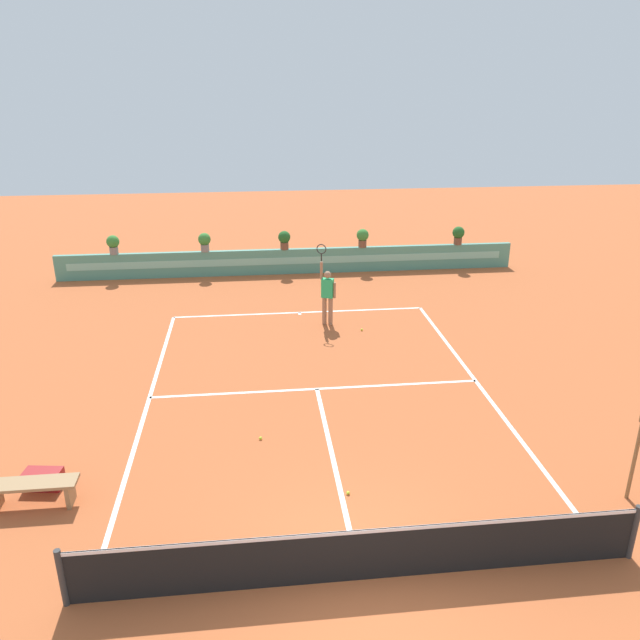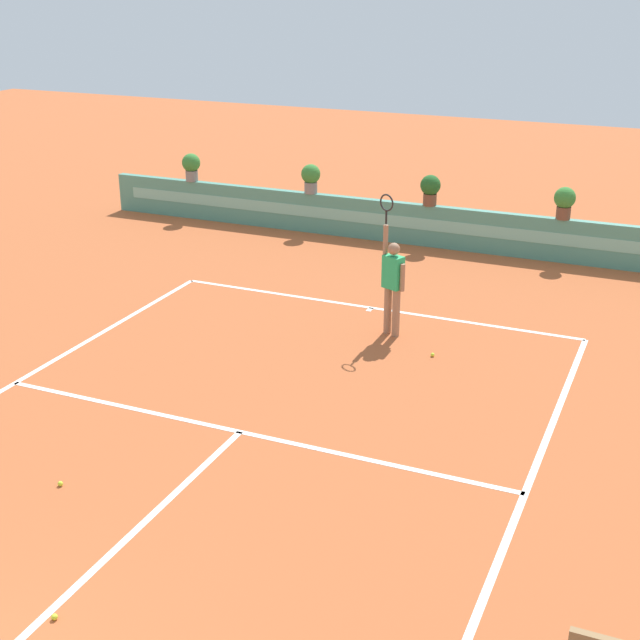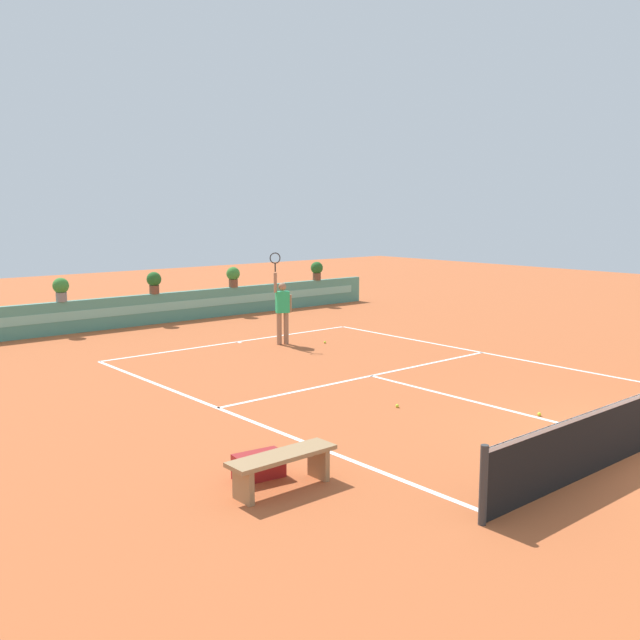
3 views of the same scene
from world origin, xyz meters
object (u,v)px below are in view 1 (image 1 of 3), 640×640
object	(u,v)px
bench_courtside	(32,488)
potted_plant_left	(204,241)
tennis_player	(327,293)
potted_plant_far_left	(113,243)
potted_plant_centre	(284,239)
potted_plant_right	(363,237)
tennis_ball_mid_court	(362,330)
potted_plant_far_right	(458,234)
tennis_ball_near_baseline	(348,493)
tennis_ball_by_sideline	(261,438)
gear_bag	(43,479)

from	to	relation	value
bench_courtside	potted_plant_left	world-z (taller)	potted_plant_left
tennis_player	potted_plant_far_left	distance (m)	9.40
potted_plant_centre	bench_courtside	bearing A→B (deg)	-111.03
potted_plant_right	potted_plant_centre	bearing A→B (deg)	180.00
tennis_ball_mid_court	potted_plant_far_right	bearing A→B (deg)	51.48
tennis_ball_near_baseline	potted_plant_left	xyz separation A→B (m)	(-3.43, 14.27, 1.38)
bench_courtside	potted_plant_left	size ratio (longest dim) A/B	2.21
tennis_ball_by_sideline	potted_plant_right	xyz separation A→B (m)	(4.35, 12.19, 1.38)
potted_plant_right	potted_plant_far_right	bearing A→B (deg)	0.00
tennis_ball_near_baseline	potted_plant_centre	distance (m)	14.34
tennis_ball_near_baseline	tennis_player	bearing A→B (deg)	85.60
potted_plant_left	tennis_ball_mid_court	bearing A→B (deg)	-51.09
tennis_ball_near_baseline	potted_plant_far_left	distance (m)	15.89
potted_plant_centre	tennis_player	bearing A→B (deg)	-79.82
tennis_ball_by_sideline	potted_plant_far_left	bearing A→B (deg)	113.41
gear_bag	tennis_ball_by_sideline	world-z (taller)	gear_bag
gear_bag	potted_plant_centre	world-z (taller)	potted_plant_centre
gear_bag	potted_plant_centre	xyz separation A→B (m)	(5.37, 13.41, 1.23)
bench_courtside	tennis_ball_mid_court	size ratio (longest dim) A/B	23.53
gear_bag	bench_courtside	bearing A→B (deg)	-90.14
bench_courtside	potted_plant_far_left	distance (m)	14.05
bench_courtside	potted_plant_far_left	world-z (taller)	potted_plant_far_left
tennis_ball_mid_court	potted_plant_far_right	world-z (taller)	potted_plant_far_right
bench_courtside	tennis_player	xyz separation A→B (m)	(6.38, 8.34, 0.67)
gear_bag	tennis_ball_near_baseline	bearing A→B (deg)	-8.60
potted_plant_far_right	tennis_ball_near_baseline	bearing A→B (deg)	-115.05
potted_plant_right	potted_plant_far_left	bearing A→B (deg)	180.00
bench_courtside	gear_bag	distance (m)	0.59
tennis_ball_mid_court	tennis_ball_by_sideline	world-z (taller)	same
potted_plant_far_right	potted_plant_left	distance (m)	10.10
tennis_player	tennis_ball_near_baseline	xyz separation A→B (m)	(-0.67, -8.65, -1.02)
potted_plant_far_right	tennis_player	bearing A→B (deg)	-136.87
gear_bag	potted_plant_centre	size ratio (longest dim) A/B	0.97
tennis_ball_mid_court	potted_plant_left	distance (m)	8.21
potted_plant_far_left	potted_plant_left	world-z (taller)	same
tennis_ball_near_baseline	potted_plant_right	bearing A→B (deg)	79.05
tennis_ball_near_baseline	potted_plant_far_left	size ratio (longest dim) A/B	0.09
tennis_ball_by_sideline	potted_plant_left	size ratio (longest dim) A/B	0.09
potted_plant_right	potted_plant_left	bearing A→B (deg)	180.00
potted_plant_far_left	potted_plant_left	xyz separation A→B (m)	(3.43, 0.00, 0.00)
bench_courtside	potted_plant_far_right	xyz separation A→B (m)	(12.38, 13.96, 1.04)
gear_bag	potted_plant_right	xyz separation A→B (m)	(8.47, 13.41, 1.23)
tennis_player	potted_plant_far_left	xyz separation A→B (m)	(-7.53, 5.62, 0.36)
potted_plant_left	tennis_ball_near_baseline	bearing A→B (deg)	-76.50
bench_courtside	gear_bag	world-z (taller)	bench_courtside
bench_courtside	gear_bag	bearing A→B (deg)	89.86
potted_plant_far_left	potted_plant_left	size ratio (longest dim) A/B	1.00
tennis_player	potted_plant_far_right	size ratio (longest dim) A/B	3.57
tennis_ball_mid_court	potted_plant_far_left	distance (m)	10.68
tennis_ball_by_sideline	potted_plant_left	distance (m)	12.40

